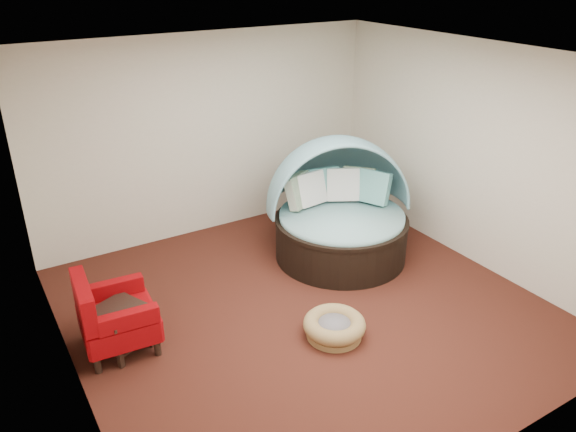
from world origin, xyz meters
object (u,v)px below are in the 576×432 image
red_armchair (112,316)px  side_table (120,324)px  canopy_daybed (340,203)px  pet_basket (334,326)px

red_armchair → side_table: size_ratio=1.30×
canopy_daybed → side_table: size_ratio=3.42×
canopy_daybed → pet_basket: (-1.13, -1.48, -0.62)m
pet_basket → side_table: 2.20m
pet_basket → side_table: size_ratio=1.06×
canopy_daybed → red_armchair: bearing=-151.5°
canopy_daybed → pet_basket: 1.96m
pet_basket → red_armchair: red_armchair is taller
red_armchair → side_table: (0.06, -0.05, -0.09)m
red_armchair → side_table: 0.11m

